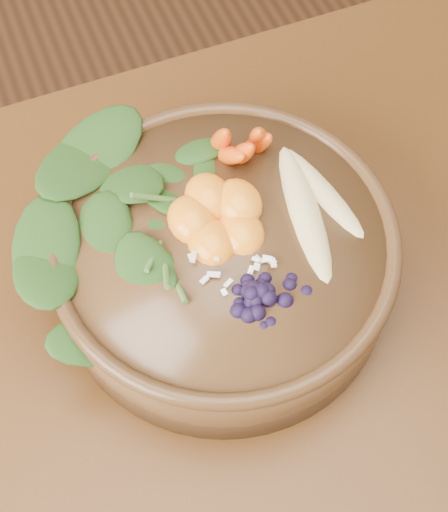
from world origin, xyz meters
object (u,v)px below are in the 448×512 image
Objects in this scene: kale_heap at (145,184)px; dining_table at (338,391)px; mandarin_cluster at (218,209)px; stoneware_bowl at (224,261)px; banana_halves at (315,192)px; carrot_cluster at (246,119)px; blueberry_pile at (258,285)px.

dining_table is at bearing -55.20° from kale_heap.
stoneware_bowl is at bearing -95.78° from mandarin_cluster.
dining_table is 8.50× the size of banana_halves.
carrot_cluster is 0.09m from mandarin_cluster.
stoneware_bowl is at bearing -52.57° from kale_heap.
mandarin_cluster is at bearing 118.86° from dining_table.
banana_halves is at bearing 39.04° from blueberry_pile.
dining_table is 17.51× the size of carrot_cluster.
stoneware_bowl is 0.11m from banana_halves.
kale_heap is at bearing 138.77° from mandarin_cluster.
carrot_cluster is 0.49× the size of banana_halves.
stoneware_bowl is 0.11m from kale_heap.
banana_halves is at bearing -66.94° from carrot_cluster.
banana_halves is (0.10, 0.01, 0.06)m from stoneware_bowl.
mandarin_cluster reaches higher than banana_halves.
stoneware_bowl is 2.16× the size of blueberry_pile.
blueberry_pile reaches higher than mandarin_cluster.
dining_table is 4.83× the size of stoneware_bowl.
dining_table is 0.26m from mandarin_cluster.
carrot_cluster is 0.87× the size of mandarin_cluster.
blueberry_pile is at bearing -88.71° from mandarin_cluster.
banana_halves is (0.01, 0.13, 0.20)m from dining_table.
dining_table is 0.31m from carrot_cluster.
carrot_cluster is at bearing 50.75° from mandarin_cluster.
mandarin_cluster is (-0.09, 0.02, 0.00)m from banana_halves.
banana_halves is at bearing 3.30° from stoneware_bowl.
mandarin_cluster is at bearing -129.81° from carrot_cluster.
banana_halves is 0.09m from mandarin_cluster.
kale_heap is (-0.05, 0.07, 0.07)m from stoneware_bowl.
mandarin_cluster is at bearing 91.29° from blueberry_pile.
blueberry_pile is at bearing -109.55° from carrot_cluster.
carrot_cluster is at bearing 11.07° from kale_heap.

